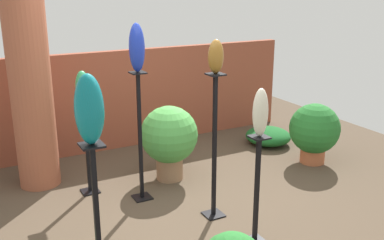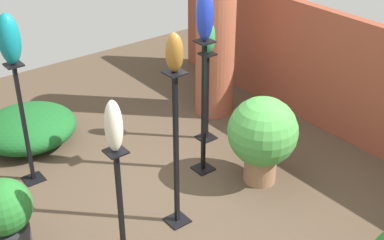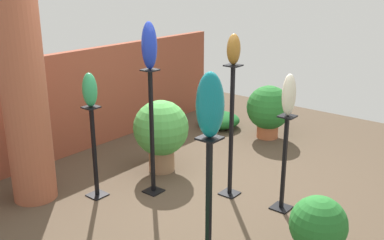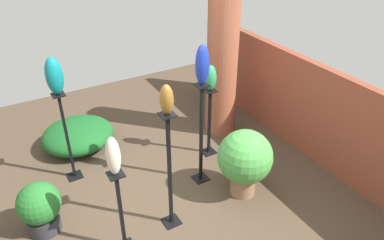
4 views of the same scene
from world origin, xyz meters
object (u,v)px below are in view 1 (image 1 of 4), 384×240
at_px(brick_pillar, 31,93).
at_px(pedestal_bronze, 214,153).
at_px(pedestal_cobalt, 140,142).
at_px(potted_plant_front_left, 314,130).
at_px(art_vase_ivory, 260,113).
at_px(potted_plant_back_center, 169,137).
at_px(pedestal_teal, 98,235).
at_px(art_vase_jade, 83,88).
at_px(art_vase_cobalt, 137,48).
at_px(art_vase_bronze, 216,57).
at_px(pedestal_ivory, 257,196).
at_px(art_vase_teal, 89,110).
at_px(pedestal_jade, 88,153).

height_order(brick_pillar, pedestal_bronze, brick_pillar).
bearing_deg(pedestal_cobalt, potted_plant_front_left, -2.20).
bearing_deg(art_vase_ivory, potted_plant_back_center, 92.87).
relative_size(pedestal_teal, pedestal_cobalt, 0.89).
bearing_deg(art_vase_jade, pedestal_teal, -103.17).
bearing_deg(art_vase_cobalt, pedestal_cobalt, 180.00).
bearing_deg(art_vase_bronze, art_vase_cobalt, 125.42).
relative_size(pedestal_ivory, art_vase_bronze, 3.24).
distance_m(brick_pillar, pedestal_cobalt, 1.43).
bearing_deg(art_vase_jade, art_vase_ivory, -58.97).
height_order(art_vase_ivory, art_vase_cobalt, art_vase_cobalt).
relative_size(brick_pillar, pedestal_bronze, 1.49).
xyz_separation_m(art_vase_bronze, potted_plant_front_left, (1.96, 0.63, -1.23)).
height_order(pedestal_bronze, art_vase_jade, pedestal_bronze).
relative_size(art_vase_teal, potted_plant_back_center, 0.52).
bearing_deg(art_vase_cobalt, art_vase_ivory, -66.24).
distance_m(art_vase_teal, art_vase_bronze, 1.67).
bearing_deg(art_vase_jade, potted_plant_front_left, -10.21).
bearing_deg(brick_pillar, art_vase_ivory, -56.11).
relative_size(pedestal_jade, art_vase_teal, 2.19).
xyz_separation_m(art_vase_jade, art_vase_bronze, (1.00, -1.17, 0.43)).
height_order(pedestal_bronze, art_vase_bronze, art_vase_bronze).
xyz_separation_m(pedestal_ivory, art_vase_jade, (-1.08, 1.80, 0.78)).
bearing_deg(potted_plant_back_center, pedestal_bronze, -89.72).
distance_m(pedestal_jade, art_vase_ivory, 2.25).
bearing_deg(pedestal_bronze, art_vase_teal, -151.54).
relative_size(pedestal_ivory, art_vase_ivory, 2.44).
distance_m(pedestal_ivory, art_vase_cobalt, 1.94).
xyz_separation_m(pedestal_teal, art_vase_teal, (0.00, 0.00, 0.95)).
relative_size(brick_pillar, potted_plant_back_center, 2.43).
relative_size(art_vase_jade, art_vase_cobalt, 0.73).
xyz_separation_m(pedestal_bronze, art_vase_bronze, (0.00, -0.00, 0.98)).
height_order(art_vase_jade, art_vase_cobalt, art_vase_cobalt).
xyz_separation_m(potted_plant_back_center, potted_plant_front_left, (1.96, -0.44, -0.09)).
distance_m(art_vase_bronze, art_vase_cobalt, 0.90).
relative_size(pedestal_teal, pedestal_bronze, 0.86).
bearing_deg(potted_plant_back_center, art_vase_bronze, -89.72).
bearing_deg(pedestal_teal, pedestal_jade, 76.83).
distance_m(pedestal_teal, art_vase_bronze, 1.99).
relative_size(pedestal_jade, art_vase_cobalt, 2.10).
bearing_deg(pedestal_jade, pedestal_bronze, -49.37).
bearing_deg(art_vase_bronze, potted_plant_back_center, 90.28).
bearing_deg(art_vase_ivory, art_vase_jade, 121.03).
relative_size(pedestal_bronze, art_vase_teal, 3.11).
relative_size(pedestal_bronze, art_vase_ivory, 3.50).
relative_size(brick_pillar, art_vase_ivory, 5.22).
distance_m(pedestal_jade, potted_plant_front_left, 3.01).
bearing_deg(art_vase_ivory, pedestal_bronze, 97.25).
bearing_deg(art_vase_bronze, art_vase_teal, -151.54).
relative_size(pedestal_cobalt, art_vase_ivory, 3.35).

